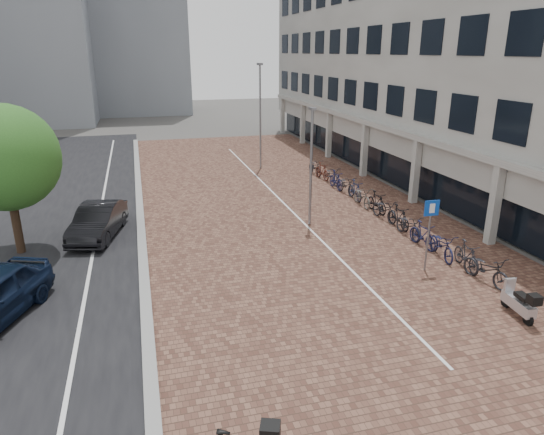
{
  "coord_description": "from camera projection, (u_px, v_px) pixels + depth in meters",
  "views": [
    {
      "loc": [
        -4.9,
        -11.71,
        7.6
      ],
      "look_at": [
        0.0,
        6.0,
        1.3
      ],
      "focal_mm": 32.19,
      "sensor_mm": 36.0,
      "label": 1
    }
  ],
  "objects": [
    {
      "name": "parking_line",
      "position": [
        282.0,
        201.0,
        25.86
      ],
      "size": [
        0.1,
        30.0,
        0.0
      ],
      "primitive_type": "cube",
      "color": "white",
      "rests_on": "plaza_brick"
    },
    {
      "name": "street_tree",
      "position": [
        9.0,
        160.0,
        18.3
      ],
      "size": [
        4.01,
        4.01,
        5.83
      ],
      "color": "#382619",
      "rests_on": "ground"
    },
    {
      "name": "ground",
      "position": [
        326.0,
        323.0,
        14.38
      ],
      "size": [
        140.0,
        140.0,
        0.0
      ],
      "primitive_type": "plane",
      "color": "#474442",
      "rests_on": "ground"
    },
    {
      "name": "office_building",
      "position": [
        434.0,
        36.0,
        29.5
      ],
      "size": [
        8.4,
        40.0,
        15.0
      ],
      "color": "#ADADA7",
      "rests_on": "ground"
    },
    {
      "name": "lamp_far",
      "position": [
        260.0,
        118.0,
        32.04
      ],
      "size": [
        0.12,
        0.12,
        6.8
      ],
      "primitive_type": "cylinder",
      "color": "slate",
      "rests_on": "ground"
    },
    {
      "name": "scooter_front",
      "position": [
        519.0,
        301.0,
        14.55
      ],
      "size": [
        0.64,
        1.55,
        1.04
      ],
      "primitive_type": null,
      "rotation": [
        0.0,
        0.0,
        -0.11
      ],
      "color": "#BCBBC1",
      "rests_on": "ground"
    },
    {
      "name": "curb",
      "position": [
        140.0,
        212.0,
        24.01
      ],
      "size": [
        0.35,
        42.0,
        0.14
      ],
      "primitive_type": "cube",
      "color": "gray",
      "rests_on": "ground"
    },
    {
      "name": "parking_sign",
      "position": [
        430.0,
        223.0,
        17.17
      ],
      "size": [
        0.56,
        0.09,
        2.69
      ],
      "rotation": [
        0.0,
        0.0,
        -0.02
      ],
      "color": "slate",
      "rests_on": "ground"
    },
    {
      "name": "plaza_brick",
      "position": [
        278.0,
        202.0,
        25.82
      ],
      "size": [
        14.5,
        42.0,
        0.04
      ],
      "primitive_type": "cube",
      "color": "brown",
      "rests_on": "ground"
    },
    {
      "name": "car_dark",
      "position": [
        98.0,
        221.0,
        20.81
      ],
      "size": [
        2.47,
        4.52,
        1.41
      ],
      "primitive_type": "imported",
      "rotation": [
        0.0,
        0.0,
        -0.24
      ],
      "color": "black",
      "rests_on": "ground"
    },
    {
      "name": "street_asphalt",
      "position": [
        55.0,
        220.0,
        23.05
      ],
      "size": [
        8.0,
        50.0,
        0.03
      ],
      "primitive_type": "cube",
      "color": "black",
      "rests_on": "ground"
    },
    {
      "name": "bike_row",
      "position": [
        374.0,
        203.0,
        23.99
      ],
      "size": [
        1.2,
        18.13,
        1.05
      ],
      "color": "black",
      "rests_on": "ground"
    },
    {
      "name": "lane_line",
      "position": [
        100.0,
        216.0,
        23.55
      ],
      "size": [
        0.12,
        44.0,
        0.0
      ],
      "primitive_type": "cube",
      "color": "white",
      "rests_on": "street_asphalt"
    },
    {
      "name": "lamp_near",
      "position": [
        311.0,
        169.0,
        21.61
      ],
      "size": [
        0.12,
        0.12,
        5.26
      ],
      "primitive_type": "cylinder",
      "color": "slate",
      "rests_on": "ground"
    }
  ]
}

